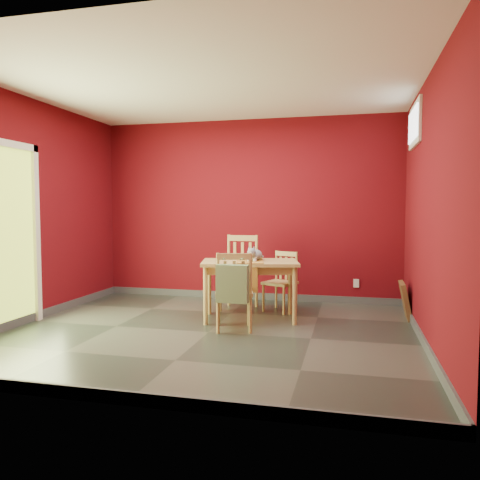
% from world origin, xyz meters
% --- Properties ---
extents(ground, '(4.50, 4.50, 0.00)m').
position_xyz_m(ground, '(0.00, 0.00, 0.00)').
color(ground, '#2D342D').
rests_on(ground, ground).
extents(room_shell, '(4.50, 4.50, 4.50)m').
position_xyz_m(room_shell, '(0.00, 0.00, 0.05)').
color(room_shell, '#57080F').
rests_on(room_shell, ground).
extents(doorway, '(0.06, 1.01, 2.13)m').
position_xyz_m(doorway, '(-2.23, -0.40, 1.12)').
color(doorway, '#B7D838').
rests_on(doorway, ground).
extents(window, '(0.05, 0.90, 0.50)m').
position_xyz_m(window, '(2.23, 1.00, 2.35)').
color(window, white).
rests_on(window, room_shell).
extents(outlet_plate, '(0.08, 0.02, 0.12)m').
position_xyz_m(outlet_plate, '(1.60, 1.99, 0.30)').
color(outlet_plate, silver).
rests_on(outlet_plate, room_shell).
extents(dining_table, '(1.29, 0.92, 0.73)m').
position_xyz_m(dining_table, '(0.31, 0.70, 0.64)').
color(dining_table, tan).
rests_on(dining_table, ground).
extents(table_runner, '(0.47, 0.74, 0.34)m').
position_xyz_m(table_runner, '(0.31, 0.59, 0.67)').
color(table_runner, olive).
rests_on(table_runner, dining_table).
extents(chair_far_left, '(0.49, 0.49, 1.00)m').
position_xyz_m(chair_far_left, '(0.04, 1.30, 0.51)').
color(chair_far_left, tan).
rests_on(chair_far_left, ground).
extents(chair_far_right, '(0.49, 0.49, 0.79)m').
position_xyz_m(chair_far_right, '(0.62, 1.29, 0.41)').
color(chair_far_right, tan).
rests_on(chair_far_right, ground).
extents(chair_near, '(0.51, 0.51, 0.89)m').
position_xyz_m(chair_near, '(0.25, 0.15, 0.45)').
color(chair_near, tan).
rests_on(chair_near, ground).
extents(tote_bag, '(0.34, 0.20, 0.48)m').
position_xyz_m(tote_bag, '(0.29, -0.06, 0.56)').
color(tote_bag, '#688756').
rests_on(tote_bag, chair_near).
extents(cat, '(0.38, 0.44, 0.20)m').
position_xyz_m(cat, '(0.36, 0.75, 0.82)').
color(cat, slate).
rests_on(cat, table_runner).
extents(picture_frame, '(0.16, 0.45, 0.45)m').
position_xyz_m(picture_frame, '(2.19, 1.21, 0.23)').
color(picture_frame, brown).
rests_on(picture_frame, ground).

